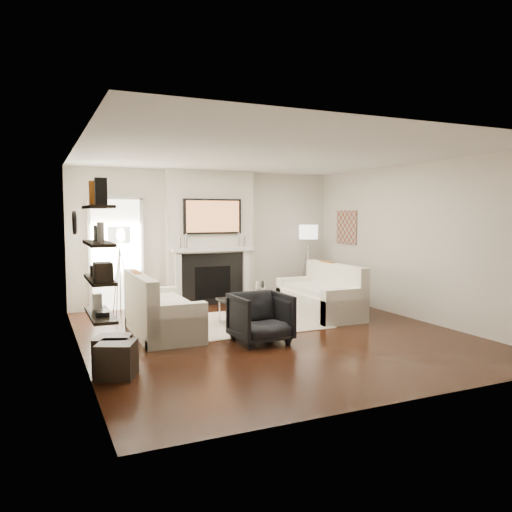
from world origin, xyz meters
name	(u,v)px	position (x,y,z in m)	size (l,w,h in m)	color
room_envelope	(272,246)	(0.00, 0.00, 1.35)	(6.00, 6.00, 6.00)	black
chimney_breast	(210,238)	(0.00, 2.88, 1.35)	(1.80, 0.25, 2.70)	silver
fireplace_surround	(213,279)	(0.00, 2.74, 0.52)	(1.30, 0.02, 1.04)	black
firebox	(213,283)	(0.00, 2.73, 0.45)	(0.75, 0.02, 0.65)	black
mantel_pilaster_l	(178,280)	(-0.72, 2.71, 0.55)	(0.12, 0.08, 1.10)	white
mantel_pilaster_r	(246,276)	(0.72, 2.71, 0.55)	(0.12, 0.08, 1.10)	white
mantel_shelf	(213,250)	(0.00, 2.69, 1.12)	(1.70, 0.18, 0.07)	white
tv_body	(213,216)	(0.00, 2.71, 1.78)	(1.20, 0.06, 0.70)	black
tv_screen	(213,216)	(0.00, 2.68, 1.78)	(1.10, 0.01, 0.62)	#BF723F
candlestick_l_tall	(186,241)	(-0.55, 2.70, 1.30)	(0.04, 0.04, 0.30)	silver
candlestick_l_short	(180,243)	(-0.68, 2.70, 1.27)	(0.04, 0.04, 0.24)	silver
candlestick_r_tall	(239,240)	(0.55, 2.70, 1.30)	(0.04, 0.04, 0.30)	silver
candlestick_r_short	(244,241)	(0.68, 2.70, 1.27)	(0.04, 0.04, 0.24)	silver
hallway_panel	(116,255)	(-1.85, 2.98, 1.05)	(0.90, 0.02, 2.10)	white
door_trim_l	(90,256)	(-2.33, 2.96, 1.05)	(0.06, 0.06, 2.16)	white
door_trim_r	(142,254)	(-1.37, 2.96, 1.05)	(0.06, 0.06, 2.16)	white
door_trim_top	(115,198)	(-1.85, 2.96, 2.13)	(1.02, 0.06, 0.06)	white
rug	(238,323)	(-0.18, 0.94, 0.01)	(2.60, 2.00, 0.01)	beige
loveseat_left_base	(163,320)	(-1.52, 0.69, 0.21)	(0.85, 1.80, 0.42)	white
loveseat_left_back	(140,301)	(-1.85, 0.69, 0.53)	(0.18, 1.80, 0.80)	white
loveseat_left_arm_n	(177,325)	(-1.52, -0.12, 0.30)	(0.85, 0.18, 0.60)	white
loveseat_left_arm_s	(151,306)	(-1.52, 1.50, 0.30)	(0.85, 0.18, 0.60)	white
loveseat_left_cushion	(166,303)	(-1.47, 0.69, 0.47)	(0.63, 1.44, 0.10)	white
pillow_left_orange	(136,285)	(-1.85, 0.99, 0.73)	(0.10, 0.42, 0.42)	#AF5715
pillow_left_charcoal	(144,291)	(-1.85, 0.39, 0.72)	(0.10, 0.40, 0.40)	black
loveseat_right_base	(319,304)	(1.40, 0.92, 0.21)	(0.85, 1.80, 0.42)	white
loveseat_right_back	(335,285)	(1.73, 0.92, 0.53)	(0.18, 1.80, 0.80)	white
loveseat_right_arm_n	(345,307)	(1.40, 0.11, 0.30)	(0.85, 0.18, 0.60)	white
loveseat_right_arm_s	(298,293)	(1.40, 1.73, 0.30)	(0.85, 0.18, 0.60)	white
loveseat_right_cushion	(317,290)	(1.35, 0.92, 0.47)	(0.63, 1.44, 0.10)	white
pillow_right_orange	(327,273)	(1.73, 1.22, 0.73)	(0.10, 0.42, 0.42)	#AF5715
pillow_right_charcoal	(345,277)	(1.73, 0.62, 0.72)	(0.10, 0.40, 0.40)	black
coffee_table	(252,299)	(0.05, 0.88, 0.40)	(1.10, 0.55, 0.04)	black
coffee_leg_nw	(229,316)	(-0.45, 0.66, 0.19)	(0.02, 0.02, 0.38)	silver
coffee_leg_ne	(284,311)	(0.55, 0.66, 0.19)	(0.02, 0.02, 0.38)	silver
coffee_leg_sw	(220,311)	(-0.45, 1.10, 0.19)	(0.02, 0.02, 0.38)	silver
coffee_leg_se	(273,307)	(0.55, 1.10, 0.19)	(0.02, 0.02, 0.38)	silver
hurricane_glass	(260,289)	(0.20, 0.88, 0.56)	(0.16, 0.16, 0.28)	white
hurricane_candle	(260,293)	(0.20, 0.88, 0.50)	(0.11, 0.11, 0.16)	white
copper_bowl	(238,297)	(-0.20, 0.88, 0.45)	(0.33, 0.33, 0.06)	#BF801F
armchair	(261,315)	(-0.36, -0.36, 0.39)	(0.75, 0.71, 0.78)	black
lamp_left_post	(120,281)	(-1.85, 2.57, 0.60)	(0.02, 0.02, 1.20)	silver
lamp_left_shade	(119,235)	(-1.85, 2.57, 1.45)	(0.40, 0.40, 0.30)	white
lamp_left_leg_a	(126,281)	(-1.74, 2.57, 0.60)	(0.02, 0.02, 1.25)	silver
lamp_left_leg_b	(116,281)	(-1.91, 2.66, 0.60)	(0.02, 0.02, 1.25)	silver
lamp_left_leg_c	(118,282)	(-1.91, 2.47, 0.60)	(0.02, 0.02, 1.25)	silver
lamp_right_post	(308,272)	(2.05, 2.46, 0.60)	(0.02, 0.02, 1.20)	silver
lamp_right_shade	(308,232)	(2.05, 2.46, 1.45)	(0.40, 0.40, 0.30)	white
lamp_right_leg_a	(313,272)	(2.16, 2.46, 0.60)	(0.02, 0.02, 1.25)	silver
lamp_right_leg_b	(304,271)	(2.00, 2.56, 0.60)	(0.02, 0.02, 1.25)	silver
lamp_right_leg_c	(308,272)	(1.99, 2.37, 0.60)	(0.02, 0.02, 1.25)	silver
console_top	(335,266)	(2.57, 2.23, 0.73)	(0.35, 1.20, 0.04)	black
console_leg_n	(349,287)	(2.57, 1.68, 0.35)	(0.30, 0.04, 0.71)	black
console_leg_s	(321,280)	(2.57, 2.78, 0.35)	(0.30, 0.04, 0.71)	black
wall_art	(347,227)	(2.73, 2.05, 1.55)	(0.03, 0.70, 0.70)	#97664B
shelf_bottom	(100,315)	(-2.62, -1.00, 0.70)	(0.25, 1.00, 0.04)	black
shelf_lower	(99,279)	(-2.62, -1.00, 1.10)	(0.25, 1.00, 0.04)	black
shelf_upper	(99,243)	(-2.62, -1.00, 1.50)	(0.25, 1.00, 0.04)	black
shelf_top	(98,207)	(-2.62, -1.00, 1.90)	(0.25, 1.00, 0.04)	black
decor_magfile_a	(101,191)	(-2.62, -1.32, 2.06)	(0.12, 0.10, 0.28)	black
decor_magfile_b	(95,193)	(-2.62, -0.78, 2.06)	(0.12, 0.10, 0.28)	#AF5715
decor_frame_a	(100,233)	(-2.62, -1.20, 1.63)	(0.04, 0.30, 0.22)	white
decor_frame_b	(96,233)	(-2.62, -0.82, 1.61)	(0.04, 0.22, 0.18)	black
decor_wine_rack	(103,272)	(-2.62, -1.33, 1.22)	(0.18, 0.25, 0.20)	black
decor_box_small	(97,271)	(-2.62, -0.79, 1.18)	(0.15, 0.12, 0.12)	black
decor_books	(102,313)	(-2.62, -1.13, 0.74)	(0.14, 0.20, 0.05)	black
decor_box_tall	(97,302)	(-2.62, -0.73, 0.81)	(0.10, 0.10, 0.18)	white
clock_rim	(74,223)	(-2.73, 0.90, 1.70)	(0.34, 0.34, 0.04)	black
clock_face	(76,223)	(-2.71, 0.90, 1.70)	(0.29, 0.29, 0.01)	white
ottoman_near	(113,353)	(-2.47, -0.82, 0.20)	(0.40, 0.40, 0.40)	black
ottoman_far	(117,360)	(-2.47, -1.11, 0.20)	(0.40, 0.40, 0.40)	black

